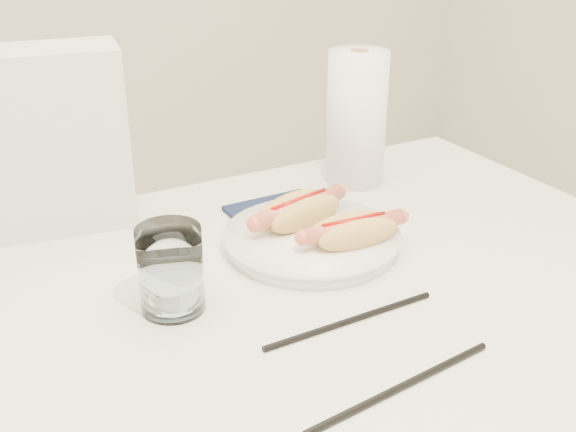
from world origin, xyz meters
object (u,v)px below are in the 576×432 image
paper_towel_roll (357,118)px  hotdog_right (353,231)px  hotdog_left (299,211)px  water_glass (171,269)px  napkin_box (56,140)px  plate (312,241)px  table (271,337)px

paper_towel_roll → hotdog_right: bearing=-124.0°
hotdog_left → water_glass: size_ratio=1.54×
napkin_box → paper_towel_roll: 0.49m
napkin_box → water_glass: bearing=-70.2°
water_glass → napkin_box: 0.33m
plate → hotdog_right: bearing=-54.9°
paper_towel_roll → water_glass: bearing=-150.5°
hotdog_right → plate: bearing=128.6°
plate → water_glass: 0.24m
paper_towel_roll → hotdog_left: bearing=-143.3°
plate → water_glass: bearing=-166.1°
table → water_glass: 0.17m
hotdog_left → paper_towel_roll: size_ratio=0.73×
hotdog_right → water_glass: (-0.27, -0.01, 0.01)m
table → water_glass: water_glass is taller
table → paper_towel_roll: (0.31, 0.28, 0.18)m
paper_towel_roll → table: bearing=-138.1°
hotdog_right → water_glass: 0.27m
hotdog_right → paper_towel_roll: (0.16, 0.24, 0.07)m
plate → water_glass: size_ratio=2.24×
table → plate: (0.12, 0.09, 0.07)m
hotdog_left → paper_towel_roll: 0.25m
water_glass → hotdog_left: bearing=22.5°
hotdog_right → water_glass: size_ratio=1.43×
table → hotdog_right: hotdog_right is taller
plate → water_glass: water_glass is taller
table → hotdog_left: bearing=49.0°
hotdog_left → water_glass: bearing=-171.4°
plate → hotdog_left: 0.05m
table → napkin_box: bearing=116.7°
napkin_box → paper_towel_roll: size_ratio=1.18×
water_glass → table: bearing=-17.7°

